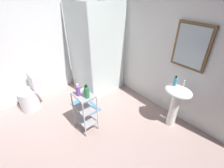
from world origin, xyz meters
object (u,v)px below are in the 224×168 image
(shower_stall, at_px, (96,72))
(bath_mat, at_px, (85,106))
(pedestal_sink, at_px, (176,99))
(toilet, at_px, (30,95))
(hand_soap_bottle, at_px, (175,81))
(conditioner_bottle_purple, at_px, (78,91))
(storage_cart, at_px, (85,109))
(rinse_cup, at_px, (87,90))
(body_wash_bottle_green, at_px, (87,92))

(shower_stall, bearing_deg, bath_mat, -55.77)
(shower_stall, relative_size, pedestal_sink, 2.47)
(shower_stall, bearing_deg, toilet, -101.24)
(hand_soap_bottle, xyz_separation_m, conditioner_bottle_purple, (-0.88, -1.32, -0.06))
(storage_cart, relative_size, hand_soap_bottle, 4.11)
(conditioner_bottle_purple, height_order, rinse_cup, conditioner_bottle_purple)
(storage_cart, bearing_deg, shower_stall, 135.53)
(body_wash_bottle_green, height_order, rinse_cup, body_wash_bottle_green)
(pedestal_sink, xyz_separation_m, bath_mat, (-1.45, -0.96, -0.57))
(pedestal_sink, xyz_separation_m, body_wash_bottle_green, (-0.84, -1.23, 0.26))
(rinse_cup, bearing_deg, hand_soap_bottle, 54.59)
(body_wash_bottle_green, relative_size, rinse_cup, 2.08)
(storage_cart, xyz_separation_m, rinse_cup, (0.01, 0.07, 0.36))
(rinse_cup, bearing_deg, body_wash_bottle_green, -32.89)
(rinse_cup, bearing_deg, pedestal_sink, 51.24)
(hand_soap_bottle, xyz_separation_m, body_wash_bottle_green, (-0.75, -1.24, -0.04))
(pedestal_sink, height_order, toilet, pedestal_sink)
(toilet, distance_m, body_wash_bottle_green, 1.53)
(storage_cart, bearing_deg, conditioner_bottle_purple, -117.31)
(hand_soap_bottle, bearing_deg, toilet, -138.83)
(pedestal_sink, xyz_separation_m, rinse_cup, (-0.94, -1.17, 0.22))
(shower_stall, relative_size, bath_mat, 3.33)
(shower_stall, height_order, conditioner_bottle_purple, shower_stall)
(pedestal_sink, distance_m, rinse_cup, 1.52)
(storage_cart, relative_size, body_wash_bottle_green, 3.23)
(toilet, relative_size, body_wash_bottle_green, 3.32)
(pedestal_sink, xyz_separation_m, storage_cart, (-0.95, -1.24, -0.14))
(storage_cart, distance_m, bath_mat, 0.72)
(pedestal_sink, height_order, body_wash_bottle_green, body_wash_bottle_green)
(conditioner_bottle_purple, height_order, bath_mat, conditioner_bottle_purple)
(shower_stall, xyz_separation_m, conditioner_bottle_purple, (0.89, -0.97, 0.37))
(storage_cart, xyz_separation_m, hand_soap_bottle, (0.85, 1.25, 0.45))
(pedestal_sink, height_order, hand_soap_bottle, hand_soap_bottle)
(rinse_cup, height_order, bath_mat, rinse_cup)
(toilet, relative_size, bath_mat, 1.27)
(pedestal_sink, bearing_deg, bath_mat, -146.44)
(toilet, bearing_deg, rinse_cup, 26.95)
(pedestal_sink, bearing_deg, rinse_cup, -128.76)
(toilet, distance_m, storage_cart, 1.34)
(pedestal_sink, bearing_deg, hand_soap_bottle, 172.80)
(shower_stall, height_order, storage_cart, shower_stall)
(shower_stall, distance_m, conditioner_bottle_purple, 1.37)
(toilet, xyz_separation_m, bath_mat, (0.72, 0.83, -0.31))
(body_wash_bottle_green, xyz_separation_m, bath_mat, (-0.60, 0.27, -0.83))
(storage_cart, height_order, conditioner_bottle_purple, conditioner_bottle_purple)
(storage_cart, bearing_deg, rinse_cup, 84.74)
(pedestal_sink, relative_size, hand_soap_bottle, 4.50)
(rinse_cup, bearing_deg, shower_stall, 138.04)
(hand_soap_bottle, relative_size, rinse_cup, 1.64)
(storage_cart, distance_m, rinse_cup, 0.37)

